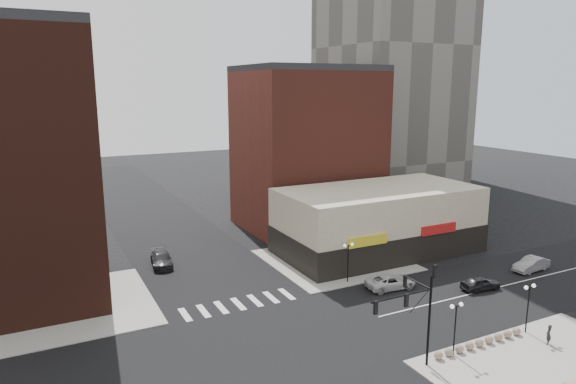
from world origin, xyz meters
TOP-DOWN VIEW (x-y plane):
  - ground at (0.00, 0.00)m, footprint 240.00×240.00m
  - road_ew at (0.00, 0.00)m, footprint 200.00×14.00m
  - road_ns at (0.00, 0.00)m, footprint 14.00×200.00m
  - sidewalk_nw at (-14.50, 14.50)m, footprint 15.00×15.00m
  - sidewalk_ne at (14.50, 14.50)m, footprint 15.00×15.00m
  - sidewalk_se at (16.00, -14.00)m, footprint 18.00×14.00m
  - building_ne_midrise at (19.00, 29.50)m, footprint 18.00×15.00m
  - building_ne_row at (21.00, 15.00)m, footprint 24.20×12.20m
  - traffic_signal at (7.24, -7.83)m, footprint 5.59×3.09m
  - street_lamp_se_a at (11.00, -8.00)m, footprint 1.22×0.32m
  - street_lamp_se_b at (19.00, -8.00)m, footprint 1.22×0.32m
  - street_lamp_ne at (12.00, 8.00)m, footprint 1.22×0.32m
  - bollard_row at (13.70, -8.00)m, footprint 9.07×0.67m
  - white_suv at (15.04, 4.78)m, footprint 5.38×2.87m
  - dark_sedan_east at (22.83, 0.38)m, footprint 4.28×2.13m
  - silver_sedan at (32.03, 1.73)m, footprint 4.76×1.94m
  - dark_sedan_north at (-4.04, 21.89)m, footprint 2.84×5.61m
  - pedestrian at (18.84, -10.17)m, footprint 0.71×0.66m
  - stone_bench at (15.24, -14.95)m, footprint 1.75×0.60m

SIDE VIEW (x-z plane):
  - ground at x=0.00m, z-range 0.00..0.00m
  - road_ew at x=0.00m, z-range 0.00..0.02m
  - road_ns at x=0.00m, z-range 0.00..0.02m
  - sidewalk_nw at x=-14.50m, z-range 0.00..0.12m
  - sidewalk_ne at x=14.50m, z-range 0.00..0.12m
  - sidewalk_se at x=16.00m, z-range 0.00..0.12m
  - stone_bench at x=15.24m, z-range 0.13..0.54m
  - bollard_row at x=13.70m, z-range 0.12..0.79m
  - dark_sedan_east at x=22.83m, z-range 0.00..1.40m
  - white_suv at x=15.04m, z-range 0.00..1.44m
  - silver_sedan at x=32.03m, z-range 0.00..1.54m
  - dark_sedan_north at x=-4.04m, z-range 0.00..1.56m
  - pedestrian at x=18.84m, z-range 0.12..1.74m
  - street_lamp_se_a at x=11.00m, z-range 1.21..5.37m
  - street_lamp_se_b at x=19.00m, z-range 1.21..5.37m
  - street_lamp_ne at x=12.00m, z-range 1.21..5.37m
  - building_ne_row at x=21.00m, z-range -0.70..7.30m
  - traffic_signal at x=7.24m, z-range 1.07..8.85m
  - building_ne_midrise at x=19.00m, z-range 0.00..22.00m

